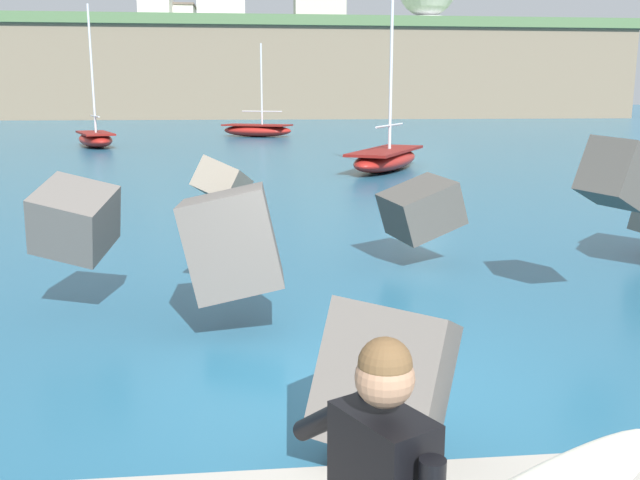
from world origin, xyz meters
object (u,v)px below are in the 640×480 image
object	(u,v)px
boat_near_centre	(257,130)
station_building_east	(156,11)
boat_near_left	(386,158)
station_building_annex	(319,8)
station_building_central	(177,20)
station_building_west	(222,11)
boat_near_right	(95,138)

from	to	relation	value
boat_near_centre	station_building_east	bearing A→B (deg)	103.11
boat_near_left	station_building_annex	world-z (taller)	station_building_annex
boat_near_centre	station_building_central	xyz separation A→B (m)	(-11.15, 63.49, 13.72)
station_building_west	station_building_east	xyz separation A→B (m)	(-9.50, 2.34, 0.15)
boat_near_centre	station_building_annex	world-z (taller)	station_building_annex
boat_near_left	boat_near_centre	bearing A→B (deg)	101.57
boat_near_centre	boat_near_right	size ratio (longest dim) A/B	0.83
boat_near_left	boat_near_right	size ratio (longest dim) A/B	0.88
boat_near_centre	station_building_annex	bearing A→B (deg)	79.16
station_building_east	boat_near_left	bearing A→B (deg)	-77.32
station_building_west	boat_near_left	bearing A→B (deg)	-83.68
station_building_central	station_building_east	size ratio (longest dim) A/B	1.00
station_building_west	station_building_central	size ratio (longest dim) A/B	0.99
boat_near_left	station_building_central	xyz separation A→B (m)	(-15.76, 86.00, 13.74)
boat_near_left	station_building_annex	size ratio (longest dim) A/B	0.94
boat_near_left	boat_near_right	xyz separation A→B (m)	(-13.72, 13.63, 0.03)
station_building_central	station_building_east	bearing A→B (deg)	-115.14
station_building_east	station_building_annex	size ratio (longest dim) A/B	1.00
boat_near_left	boat_near_right	world-z (taller)	boat_near_right
station_building_annex	boat_near_right	bearing A→B (deg)	-107.76
station_building_central	station_building_east	distance (m)	5.75
station_building_west	station_building_east	world-z (taller)	station_building_east
station_building_west	boat_near_centre	bearing A→B (deg)	-85.83
boat_near_left	station_building_east	xyz separation A→B (m)	(-18.19, 80.83, 14.37)
boat_near_left	station_building_west	distance (m)	80.24
boat_near_left	boat_near_right	bearing A→B (deg)	135.18
boat_near_centre	station_building_annex	xyz separation A→B (m)	(9.33, 48.70, 13.96)
boat_near_left	boat_near_centre	xyz separation A→B (m)	(-4.61, 22.51, 0.02)
station_building_west	station_building_central	bearing A→B (deg)	133.27
station_building_east	station_building_annex	xyz separation A→B (m)	(22.91, -9.63, -0.39)
boat_near_centre	boat_near_right	world-z (taller)	boat_near_right
boat_near_left	station_building_west	bearing A→B (deg)	96.32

